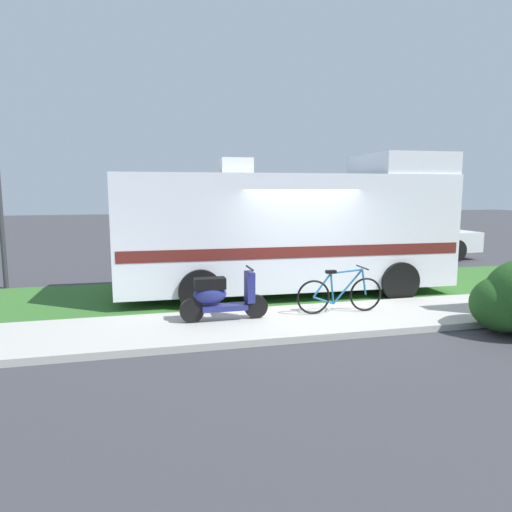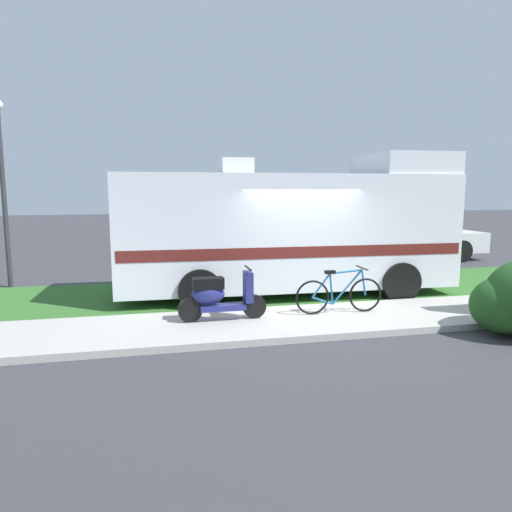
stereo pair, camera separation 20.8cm
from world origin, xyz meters
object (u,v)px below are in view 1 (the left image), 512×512
at_px(bicycle, 340,294).
at_px(pickup_truck_near, 386,234).
at_px(motorhome_rv, 289,229).
at_px(scooter, 221,296).

distance_m(bicycle, pickup_truck_near, 8.14).
height_order(motorhome_rv, bicycle, motorhome_rv).
bearing_deg(bicycle, scooter, 179.77).
height_order(scooter, bicycle, scooter).
xyz_separation_m(motorhome_rv, scooter, (-2.00, -2.19, -1.00)).
bearing_deg(bicycle, motorhome_rv, 98.58).
distance_m(motorhome_rv, scooter, 3.13).
bearing_deg(pickup_truck_near, motorhome_rv, -138.60).
xyz_separation_m(motorhome_rv, pickup_truck_near, (5.03, 4.44, -0.64)).
bearing_deg(bicycle, pickup_truck_near, 54.68).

